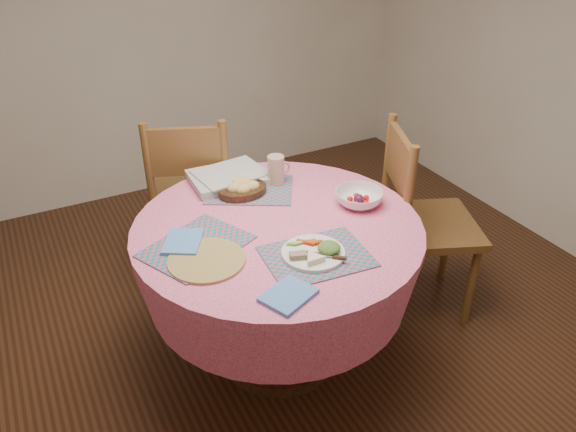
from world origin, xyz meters
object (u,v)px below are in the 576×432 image
latte_mug (276,170)px  chair_back (193,195)px  chair_right (421,218)px  bread_bowl (243,188)px  dining_table (278,262)px  fruit_bowl (359,198)px  dinner_plate (316,251)px  wicker_trivet (206,260)px

latte_mug → chair_back: bearing=119.4°
chair_right → bread_bowl: bearing=94.6°
dining_table → fruit_bowl: (0.40, -0.01, 0.23)m
dinner_plate → chair_back: bearing=97.2°
latte_mug → fruit_bowl: (0.24, -0.35, -0.04)m
chair_right → bread_bowl: 0.93m
wicker_trivet → fruit_bowl: 0.77m
wicker_trivet → bread_bowl: size_ratio=1.30×
chair_back → wicker_trivet: bearing=97.3°
chair_right → latte_mug: (-0.67, 0.30, 0.29)m
chair_right → fruit_bowl: (-0.43, -0.05, 0.25)m
chair_right → bread_bowl: (-0.85, 0.28, 0.25)m
wicker_trivet → fruit_bowl: (0.76, 0.09, 0.03)m
dining_table → dinner_plate: bearing=-84.1°
wicker_trivet → dinner_plate: (0.39, -0.16, 0.02)m
chair_back → fruit_bowl: size_ratio=4.16×
chair_right → wicker_trivet: (-1.19, -0.14, 0.22)m
chair_back → bread_bowl: (0.09, -0.51, 0.26)m
dinner_plate → chair_right: bearing=20.8°
wicker_trivet → dinner_plate: bearing=-22.8°
dining_table → latte_mug: bearing=63.9°
dinner_plate → fruit_bowl: (0.37, 0.26, 0.01)m
chair_right → chair_back: (-0.94, 0.79, -0.01)m
wicker_trivet → dining_table: bearing=16.8°
dining_table → chair_right: 0.83m
chair_right → dinner_plate: (-0.80, -0.30, 0.24)m
dining_table → wicker_trivet: bearing=-163.2°
dinner_plate → fruit_bowl: size_ratio=1.03×
chair_right → chair_back: size_ratio=1.02×
dinner_plate → latte_mug: size_ratio=1.79×
chair_back → dinner_plate: size_ratio=4.03×
chair_back → wicker_trivet: 0.99m
chair_right → latte_mug: chair_right is taller
chair_back → dinner_plate: bearing=119.5°
bread_bowl → wicker_trivet: bearing=-128.8°
chair_right → fruit_bowl: chair_right is taller
wicker_trivet → bread_bowl: bread_bowl is taller
chair_right → fruit_bowl: 0.50m
bread_bowl → fruit_bowl: bearing=-37.4°
dining_table → wicker_trivet: size_ratio=4.13×
chair_back → dinner_plate: (0.14, -1.09, 0.25)m
latte_mug → dinner_plate: bearing=-102.6°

